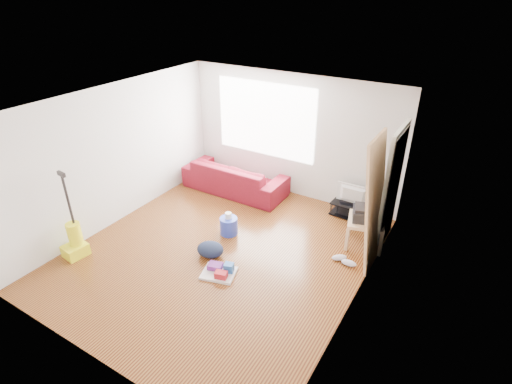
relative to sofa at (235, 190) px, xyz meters
The scene contains 13 objects.
room 2.45m from the sofa, 58.81° to the right, with size 4.51×5.01×2.51m.
sofa is the anchor object (origin of this frame).
tv_stand 2.48m from the sofa, ahead, with size 0.73×0.45×0.27m.
tv 2.52m from the sofa, ahead, with size 0.64×0.08×0.37m, color black.
side_table 3.03m from the sofa, ahead, with size 0.72×0.72×0.48m.
printer 3.07m from the sofa, ahead, with size 0.56×0.49×0.25m.
bucket 1.63m from the sofa, 60.29° to the right, with size 0.32×0.32×0.32m, color #283DBA.
toilet_paper 1.64m from the sofa, 60.33° to the right, with size 0.12×0.12×0.11m, color white.
cleaning_tray 2.76m from the sofa, 61.20° to the right, with size 0.60×0.53×0.18m.
backpack 2.30m from the sofa, 66.50° to the right, with size 0.44×0.35×0.24m, color #121D36.
sneakers 3.09m from the sofa, 22.07° to the right, with size 0.44×0.23×0.10m.
vacuum 3.38m from the sofa, 106.97° to the right, with size 0.35×0.39×1.48m.
door_panel 3.27m from the sofa, 15.98° to the right, with size 0.04×0.85×2.11m, color #B38748.
Camera 1 is at (3.28, -4.31, 4.04)m, focal length 28.00 mm.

